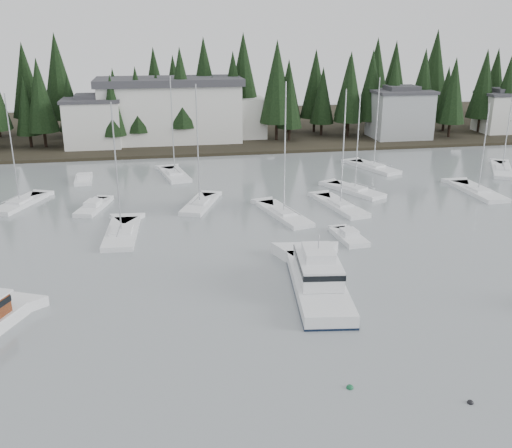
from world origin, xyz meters
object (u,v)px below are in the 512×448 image
Objects in this scene: sailboat_2 at (122,235)px; sailboat_3 at (374,168)px; sailboat_7 at (175,176)px; runabout_3 at (84,180)px; sailboat_1 at (355,192)px; cabin_cruiser_center at (318,281)px; house_west at (93,122)px; house_east_b at (504,111)px; sailboat_11 at (200,205)px; house_east_a at (400,113)px; runabout_4 at (93,208)px; sailboat_10 at (20,205)px; sailboat_12 at (340,207)px; sailboat_4 at (502,171)px; sailboat_6 at (478,193)px; harbor_inn at (182,110)px; sailboat_5 at (284,215)px.

sailboat_2 is 41.63m from sailboat_3.
sailboat_7 reaches higher than runabout_3.
sailboat_2 is (-28.22, -11.02, -0.00)m from sailboat_1.
cabin_cruiser_center is 2.37× the size of runabout_3.
house_west reaches higher than house_east_b.
house_east_a is at bearing -27.56° from sailboat_11.
runabout_4 is (-12.07, 1.02, 0.04)m from sailboat_11.
sailboat_12 reaches higher than sailboat_10.
sailboat_7 is at bearing 68.93° from sailboat_3.
cabin_cruiser_center is at bearing -130.81° from sailboat_2.
sailboat_3 is at bearing 103.62° from sailboat_4.
sailboat_6 is at bearing -125.53° from house_east_b.
harbor_inn is 41.01m from sailboat_10.
sailboat_10 reaches higher than sailboat_1.
runabout_4 is at bearing 126.99° from sailboat_4.
sailboat_10 is 0.96× the size of sailboat_12.
cabin_cruiser_center is at bearing -69.68° from house_west.
sailboat_11 reaches higher than sailboat_4.
sailboat_12 is at bearing -51.77° from house_west.
runabout_3 is at bearing 49.41° from sailboat_12.
sailboat_5 is 30.18m from runabout_3.
sailboat_2 is (-8.81, -47.31, -5.70)m from harbor_inn.
sailboat_4 is at bearing -34.15° from harbor_inn.
house_east_b is 83.12m from sailboat_2.
sailboat_7 is (-2.56, -24.22, -5.69)m from harbor_inn.
house_west is 38.69m from sailboat_11.
sailboat_6 is 46.84m from runabout_4.
sailboat_1 reaches higher than sailboat_4.
sailboat_7 is at bearing 112.04° from sailboat_4.
house_west is 61.45m from sailboat_6.
sailboat_10 reaches higher than sailboat_6.
house_west reaches higher than runabout_4.
sailboat_2 reaches higher than runabout_3.
sailboat_6 is at bearing -109.68° from runabout_3.
sailboat_4 is 38.16m from sailboat_5.
sailboat_6 is 0.81× the size of sailboat_11.
sailboat_6 is 1.65× the size of runabout_4.
sailboat_10 is at bearing 58.64° from sailboat_5.
runabout_3 is (-49.20, 14.67, 0.08)m from sailboat_6.
house_east_b is at bearing -38.08° from sailboat_11.
house_east_b is at bearing -3.13° from sailboat_4.
sailboat_3 is 48.27m from sailboat_10.
sailboat_5 reaches higher than sailboat_2.
sailboat_4 is at bearing -107.35° from sailboat_7.
sailboat_1 is at bearing -17.80° from cabin_cruiser_center.
sailboat_6 is at bearing -128.31° from sailboat_1.
sailboat_4 is 1.08× the size of sailboat_6.
sailboat_6 is 55.56m from sailboat_10.
runabout_4 is at bearing 86.85° from sailboat_6.
sailboat_12 is at bearing -80.89° from sailboat_11.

